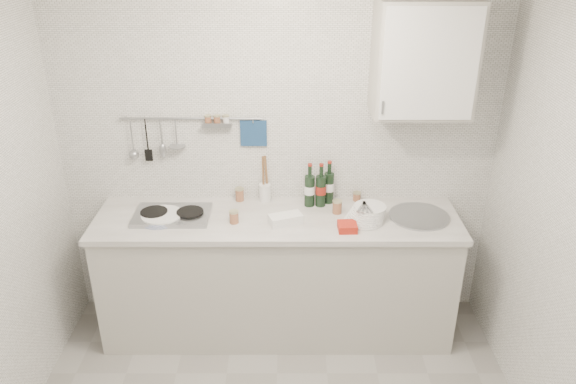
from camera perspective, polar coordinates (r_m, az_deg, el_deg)
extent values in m
cube|color=silver|center=(3.89, -1.08, 3.83)|extent=(3.00, 0.02, 2.50)
cube|color=#AFACA1|center=(4.00, -1.06, -8.62)|extent=(2.40, 0.60, 0.88)
cube|color=silver|center=(3.76, -1.12, -2.83)|extent=(2.44, 0.64, 0.04)
cube|color=black|center=(4.25, -1.01, -12.82)|extent=(2.34, 0.52, 0.10)
cube|color=#93969B|center=(3.82, -11.68, -2.31)|extent=(0.50, 0.32, 0.03)
cylinder|color=black|center=(3.84, -13.46, -2.00)|extent=(0.18, 0.18, 0.01)
cylinder|color=black|center=(3.79, -9.93, -2.03)|extent=(0.18, 0.18, 0.01)
cylinder|color=#93969B|center=(3.85, 13.17, -2.41)|extent=(0.40, 0.40, 0.02)
cylinder|color=#93969B|center=(3.88, 13.09, -3.14)|extent=(0.34, 0.34, 0.10)
cylinder|color=#93969B|center=(3.82, -9.86, 7.37)|extent=(0.95, 0.02, 0.02)
cube|color=navy|center=(3.82, -3.52, 5.97)|extent=(0.18, 0.02, 0.18)
cube|color=#AFACA1|center=(3.61, 13.61, 13.06)|extent=(0.60, 0.35, 0.70)
cube|color=white|center=(3.44, 14.26, 12.38)|extent=(0.56, 0.01, 0.66)
cylinder|color=#93969B|center=(3.43, 9.60, 8.47)|extent=(0.01, 0.01, 0.08)
cylinder|color=#475BA1|center=(3.81, -12.87, -2.66)|extent=(0.28, 0.28, 0.01)
cylinder|color=#475BA1|center=(3.81, -12.79, -2.46)|extent=(0.28, 0.28, 0.01)
cylinder|color=#475BA1|center=(3.80, -12.71, -2.26)|extent=(0.27, 0.27, 0.01)
cylinder|color=white|center=(3.73, 7.69, -2.89)|extent=(0.26, 0.26, 0.01)
cylinder|color=white|center=(3.73, 7.78, -2.69)|extent=(0.25, 0.25, 0.01)
cylinder|color=white|center=(3.72, 7.88, -2.49)|extent=(0.24, 0.24, 0.01)
cylinder|color=white|center=(3.72, 7.97, -2.29)|extent=(0.24, 0.24, 0.01)
cylinder|color=white|center=(3.72, 8.06, -2.09)|extent=(0.23, 0.23, 0.01)
cylinder|color=white|center=(3.72, 8.16, -1.89)|extent=(0.23, 0.23, 0.01)
cylinder|color=white|center=(3.72, 8.25, -1.69)|extent=(0.22, 0.22, 0.01)
cylinder|color=white|center=(3.72, 8.34, -1.49)|extent=(0.21, 0.21, 0.01)
cube|color=white|center=(3.66, -0.26, -2.79)|extent=(0.24, 0.17, 0.06)
cube|color=red|center=(3.60, 6.04, -3.54)|extent=(0.12, 0.12, 0.05)
cylinder|color=white|center=(3.95, -2.35, -0.03)|extent=(0.08, 0.08, 0.13)
cylinder|color=brown|center=(3.88, -2.24, 2.06)|extent=(0.03, 0.06, 0.25)
cylinder|color=brown|center=(3.90, -2.54, 1.98)|extent=(0.02, 0.05, 0.23)
cylinder|color=brown|center=(3.97, -4.94, -0.30)|extent=(0.06, 0.06, 0.08)
cylinder|color=tan|center=(3.95, -4.96, 0.31)|extent=(0.06, 0.06, 0.01)
cylinder|color=brown|center=(3.99, 7.00, -0.50)|extent=(0.05, 0.05, 0.05)
cylinder|color=tan|center=(3.98, 7.03, -0.08)|extent=(0.06, 0.06, 0.01)
cylinder|color=brown|center=(3.80, 5.01, -1.57)|extent=(0.06, 0.06, 0.08)
cylinder|color=tan|center=(3.78, 5.04, -0.94)|extent=(0.07, 0.07, 0.01)
cylinder|color=brown|center=(3.68, -5.51, -2.60)|extent=(0.06, 0.06, 0.08)
cylinder|color=tan|center=(3.66, -5.54, -2.00)|extent=(0.06, 0.06, 0.01)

